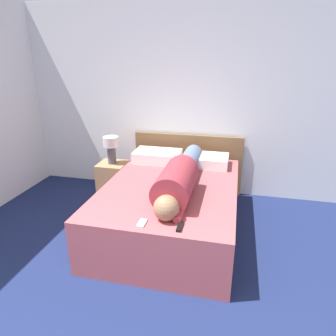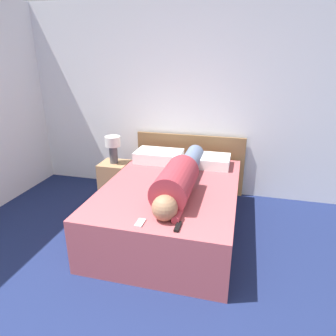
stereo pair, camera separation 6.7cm
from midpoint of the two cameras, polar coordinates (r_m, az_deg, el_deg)
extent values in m
cube|color=white|center=(4.23, 2.84, 12.54)|extent=(5.76, 0.06, 2.60)
cube|color=#A84C51|center=(3.44, 0.00, -7.43)|extent=(1.43, 1.99, 0.56)
cube|color=brown|center=(4.36, 3.27, 0.92)|extent=(1.55, 0.04, 0.85)
cube|color=#A37A51|center=(4.23, -10.78, -2.44)|extent=(0.37, 0.36, 0.52)
cylinder|color=#4C4C51|center=(4.10, -11.14, 2.46)|extent=(0.11, 0.11, 0.24)
cylinder|color=silver|center=(4.05, -11.32, 4.95)|extent=(0.20, 0.20, 0.13)
sphere|color=#936B4C|center=(2.59, -1.07, -7.61)|extent=(0.23, 0.23, 0.23)
cylinder|color=#992D38|center=(2.93, 0.92, -2.77)|extent=(0.35, 0.70, 0.35)
cylinder|color=slate|center=(3.65, 3.46, 1.00)|extent=(0.22, 0.83, 0.22)
cylinder|color=#992D38|center=(2.65, 1.44, -8.86)|extent=(0.07, 0.22, 0.07)
cube|color=white|center=(4.01, -2.51, 2.25)|extent=(0.61, 0.39, 0.15)
cube|color=white|center=(3.89, 6.62, 1.46)|extent=(0.58, 0.39, 0.13)
cube|color=black|center=(2.52, 1.51, -11.07)|extent=(0.04, 0.15, 0.02)
cube|color=#B2B7BC|center=(2.59, -5.69, -10.39)|extent=(0.06, 0.13, 0.01)
camera|label=1|loc=(0.03, -90.63, -0.24)|focal=32.00mm
camera|label=2|loc=(0.03, 89.37, 0.24)|focal=32.00mm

